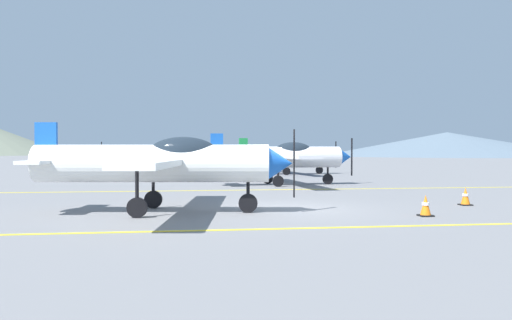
# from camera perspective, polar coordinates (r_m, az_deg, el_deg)

# --- Properties ---
(ground_plane) EXTENTS (400.00, 400.00, 0.00)m
(ground_plane) POSITION_cam_1_polar(r_m,az_deg,el_deg) (15.48, 3.66, -5.59)
(ground_plane) COLOR slate
(apron_line_near) EXTENTS (80.00, 0.16, 0.01)m
(apron_line_near) POSITION_cam_1_polar(r_m,az_deg,el_deg) (11.93, 7.18, -7.63)
(apron_line_near) COLOR yellow
(apron_line_near) RESTS_ON ground_plane
(apron_line_far) EXTENTS (80.00, 0.16, 0.01)m
(apron_line_far) POSITION_cam_1_polar(r_m,az_deg,el_deg) (22.64, -0.01, -3.40)
(apron_line_far) COLOR yellow
(apron_line_far) RESTS_ON ground_plane
(airplane_near) EXTENTS (7.62, 8.74, 2.61)m
(airplane_near) POSITION_cam_1_polar(r_m,az_deg,el_deg) (14.77, -10.52, -0.22)
(airplane_near) COLOR white
(airplane_near) RESTS_ON ground_plane
(airplane_mid) EXTENTS (7.59, 8.73, 2.61)m
(airplane_mid) POSITION_cam_1_polar(r_m,az_deg,el_deg) (25.70, 2.96, 0.42)
(airplane_mid) COLOR silver
(airplane_mid) RESTS_ON ground_plane
(airplane_far) EXTENTS (7.62, 8.74, 2.61)m
(airplane_far) POSITION_cam_1_polar(r_m,az_deg,el_deg) (36.68, 3.63, 0.67)
(airplane_far) COLOR #33478C
(airplane_far) RESTS_ON ground_plane
(airplane_back) EXTENTS (7.64, 8.70, 2.61)m
(airplane_back) POSITION_cam_1_polar(r_m,az_deg,el_deg) (40.76, -12.09, 0.71)
(airplane_back) COLOR white
(airplane_back) RESTS_ON ground_plane
(car_sedan) EXTENTS (4.41, 2.24, 1.62)m
(car_sedan) POSITION_cam_1_polar(r_m,az_deg,el_deg) (45.92, -2.87, 0.01)
(car_sedan) COLOR black
(car_sedan) RESTS_ON ground_plane
(traffic_cone_front) EXTENTS (0.36, 0.36, 0.59)m
(traffic_cone_front) POSITION_cam_1_polar(r_m,az_deg,el_deg) (17.89, 22.59, -3.83)
(traffic_cone_front) COLOR black
(traffic_cone_front) RESTS_ON ground_plane
(traffic_cone_side) EXTENTS (0.36, 0.36, 0.59)m
(traffic_cone_side) POSITION_cam_1_polar(r_m,az_deg,el_deg) (14.62, 18.62, -4.92)
(traffic_cone_side) COLOR black
(traffic_cone_side) RESTS_ON ground_plane
(hill_centerleft) EXTENTS (66.45, 66.45, 6.26)m
(hill_centerleft) POSITION_cam_1_polar(r_m,az_deg,el_deg) (142.50, 20.78, 1.70)
(hill_centerleft) COLOR slate
(hill_centerleft) RESTS_ON ground_plane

